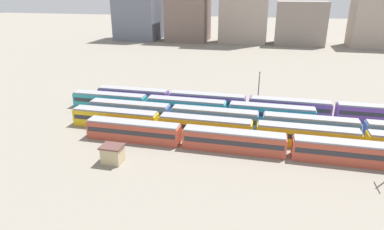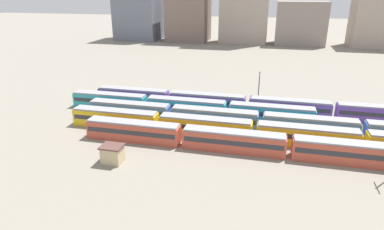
% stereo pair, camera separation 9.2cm
% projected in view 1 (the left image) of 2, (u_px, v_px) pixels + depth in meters
% --- Properties ---
extents(ground_plane, '(600.00, 600.00, 0.00)m').
position_uv_depth(ground_plane, '(141.00, 119.00, 73.23)').
color(ground_plane, gray).
extents(train_track_0, '(74.70, 3.06, 3.75)m').
position_uv_depth(train_track_0, '(289.00, 146.00, 56.32)').
color(train_track_0, '#BC4C38').
rests_on(train_track_0, ground_plane).
extents(train_track_1, '(93.60, 3.06, 3.75)m').
position_uv_depth(train_track_1, '(307.00, 136.00, 60.33)').
color(train_track_1, yellow).
rests_on(train_track_1, ground_plane).
extents(train_track_2, '(93.60, 3.06, 3.75)m').
position_uv_depth(train_track_2, '(310.00, 126.00, 64.86)').
color(train_track_2, '#4C70BC').
rests_on(train_track_2, ground_plane).
extents(train_track_3, '(55.80, 3.06, 3.75)m').
position_uv_depth(train_track_3, '(186.00, 107.00, 75.35)').
color(train_track_3, teal).
rests_on(train_track_3, ground_plane).
extents(train_track_4, '(93.60, 3.06, 3.75)m').
position_uv_depth(train_track_4, '(289.00, 107.00, 75.09)').
color(train_track_4, '#6B429E').
rests_on(train_track_4, ground_plane).
extents(catenary_pole_1, '(0.24, 3.20, 9.02)m').
position_uv_depth(catenary_pole_1, '(259.00, 88.00, 78.21)').
color(catenary_pole_1, '#4C4C51').
rests_on(catenary_pole_1, ground_plane).
extents(signal_hut, '(3.60, 3.00, 3.04)m').
position_uv_depth(signal_hut, '(113.00, 154.00, 54.50)').
color(signal_hut, '#C6B284').
rests_on(signal_hut, ground_plane).
extents(distant_building_0, '(23.50, 21.88, 31.25)m').
position_uv_depth(distant_building_0, '(139.00, 11.00, 186.91)').
color(distant_building_0, slate).
rests_on(distant_building_0, ground_plane).
extents(distant_building_1, '(21.64, 20.60, 29.54)m').
position_uv_depth(distant_building_1, '(188.00, 13.00, 180.89)').
color(distant_building_1, '#7A665B').
rests_on(distant_building_1, ground_plane).
extents(distant_building_3, '(24.48, 17.71, 21.37)m').
position_uv_depth(distant_building_3, '(300.00, 23.00, 169.42)').
color(distant_building_3, gray).
rests_on(distant_building_3, ground_plane).
extents(distant_building_4, '(25.53, 18.12, 26.37)m').
position_uv_depth(distant_building_4, '(380.00, 20.00, 160.52)').
color(distant_building_4, '#A89989').
rests_on(distant_building_4, ground_plane).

